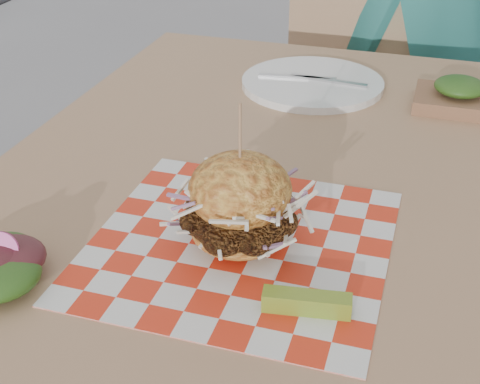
{
  "coord_description": "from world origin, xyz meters",
  "views": [
    {
      "loc": [
        0.44,
        -0.64,
        1.23
      ],
      "look_at": [
        0.24,
        0.01,
        0.82
      ],
      "focal_mm": 50.0,
      "sensor_mm": 36.0,
      "label": 1
    }
  ],
  "objects": [
    {
      "name": "patio_chair",
      "position": [
        0.21,
        1.16,
        0.55
      ],
      "size": [
        0.42,
        0.43,
        0.95
      ],
      "rotation": [
        0.0,
        0.0,
        -0.01
      ],
      "color": "tan",
      "rests_on": "ground"
    },
    {
      "name": "patio_table",
      "position": [
        0.21,
        0.19,
        0.67
      ],
      "size": [
        0.8,
        1.2,
        0.75
      ],
      "color": "tan",
      "rests_on": "ground"
    },
    {
      "name": "pickle_spear",
      "position": [
        0.34,
        -0.09,
        0.76
      ],
      "size": [
        0.1,
        0.04,
        0.02
      ],
      "primitive_type": "cube",
      "rotation": [
        0.0,
        0.0,
        0.14
      ],
      "color": "olive",
      "rests_on": "paper_liner"
    },
    {
      "name": "kraft_tray",
      "position": [
        0.48,
        0.53,
        0.77
      ],
      "size": [
        0.15,
        0.12,
        0.06
      ],
      "color": "brown",
      "rests_on": "patio_table"
    },
    {
      "name": "paper_liner",
      "position": [
        0.24,
        0.01,
        0.75
      ],
      "size": [
        0.36,
        0.36,
        0.0
      ],
      "primitive_type": "cube",
      "color": "red",
      "rests_on": "patio_table"
    },
    {
      "name": "place_setting",
      "position": [
        0.21,
        0.55,
        0.76
      ],
      "size": [
        0.27,
        0.27,
        0.02
      ],
      "color": "white",
      "rests_on": "patio_table"
    },
    {
      "name": "sandwich",
      "position": [
        0.24,
        0.01,
        0.8
      ],
      "size": [
        0.16,
        0.16,
        0.19
      ],
      "color": "gold",
      "rests_on": "paper_liner"
    }
  ]
}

